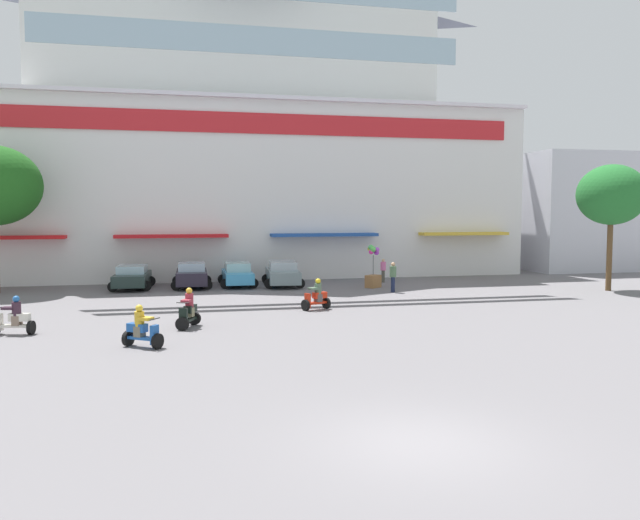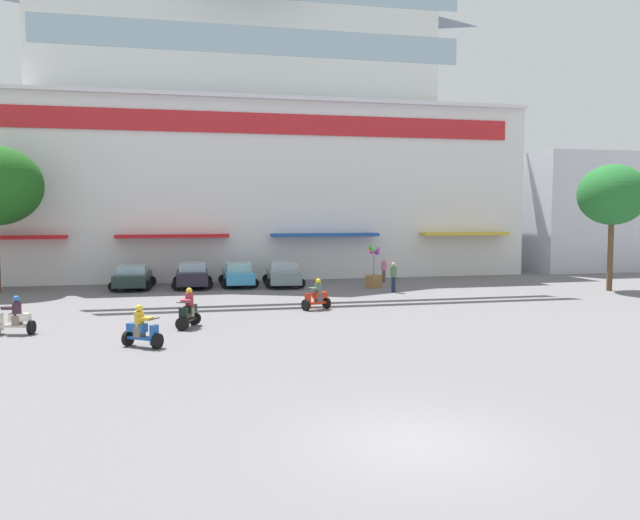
% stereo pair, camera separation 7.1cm
% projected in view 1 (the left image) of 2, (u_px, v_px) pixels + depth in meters
% --- Properties ---
extents(ground_plane, '(128.00, 128.00, 0.00)m').
position_uv_depth(ground_plane, '(296.00, 327.00, 25.20)').
color(ground_plane, slate).
extents(colonial_building, '(39.33, 18.60, 22.27)m').
position_uv_depth(colonial_building, '(236.00, 139.00, 47.56)').
color(colonial_building, silver).
rests_on(colonial_building, ground).
extents(flank_building_right, '(9.52, 8.22, 8.98)m').
position_uv_depth(flank_building_right, '(575.00, 212.00, 50.72)').
color(flank_building_right, silver).
rests_on(flank_building_right, ground).
extents(plaza_tree_1, '(3.70, 4.04, 7.21)m').
position_uv_depth(plaza_tree_1, '(611.00, 195.00, 36.30)').
color(plaza_tree_1, brown).
rests_on(plaza_tree_1, ground).
extents(parked_car_0, '(2.58, 4.35, 1.39)m').
position_uv_depth(parked_car_0, '(132.00, 277.00, 37.44)').
color(parked_car_0, '#1D2C29').
rests_on(parked_car_0, ground).
extents(parked_car_1, '(2.45, 4.04, 1.50)m').
position_uv_depth(parked_car_1, '(192.00, 275.00, 38.02)').
color(parked_car_1, '#231E2C').
rests_on(parked_car_1, ground).
extents(parked_car_2, '(2.28, 4.23, 1.45)m').
position_uv_depth(parked_car_2, '(237.00, 274.00, 38.82)').
color(parked_car_2, '#3B96CC').
rests_on(parked_car_2, ground).
extents(parked_car_3, '(2.64, 4.59, 1.50)m').
position_uv_depth(parked_car_3, '(283.00, 274.00, 38.91)').
color(parked_car_3, slate).
rests_on(parked_car_3, ground).
extents(scooter_rider_0, '(1.44, 1.03, 1.45)m').
position_uv_depth(scooter_rider_0, '(316.00, 297.00, 29.55)').
color(scooter_rider_0, black).
rests_on(scooter_rider_0, ground).
extents(scooter_rider_1, '(1.03, 1.51, 1.57)m').
position_uv_depth(scooter_rider_1, '(188.00, 311.00, 24.98)').
color(scooter_rider_1, black).
rests_on(scooter_rider_1, ground).
extents(scooter_rider_2, '(1.53, 0.84, 1.45)m').
position_uv_depth(scooter_rider_2, '(14.00, 319.00, 23.59)').
color(scooter_rider_2, black).
rests_on(scooter_rider_2, ground).
extents(scooter_rider_3, '(1.40, 1.21, 1.44)m').
position_uv_depth(scooter_rider_3, '(142.00, 330.00, 21.36)').
color(scooter_rider_3, black).
rests_on(scooter_rider_3, ground).
extents(pedestrian_0, '(0.43, 0.43, 1.53)m').
position_uv_depth(pedestrian_0, '(383.00, 269.00, 40.79)').
color(pedestrian_0, '#4C4A40').
rests_on(pedestrian_0, ground).
extents(pedestrian_1, '(0.41, 0.41, 1.70)m').
position_uv_depth(pedestrian_1, '(393.00, 275.00, 35.82)').
color(pedestrian_1, '#19213C').
rests_on(pedestrian_1, ground).
extents(balloon_vendor_cart, '(1.08, 1.02, 2.56)m').
position_uv_depth(balloon_vendor_cart, '(373.00, 270.00, 38.04)').
color(balloon_vendor_cart, '#96673D').
rests_on(balloon_vendor_cart, ground).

